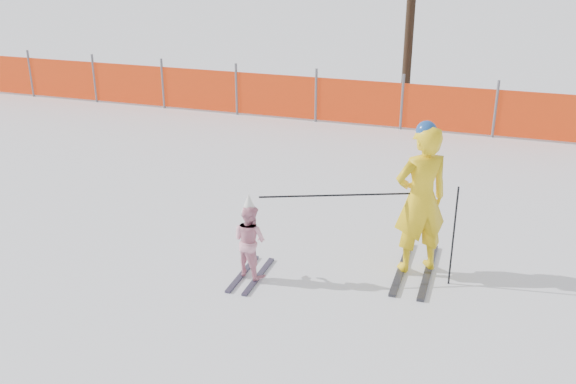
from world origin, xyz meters
name	(u,v)px	position (x,y,z in m)	size (l,w,h in m)	color
ground	(276,278)	(0.00, 0.00, 0.00)	(120.00, 120.00, 0.00)	white
adult	(421,199)	(1.66, 0.76, 1.01)	(0.84, 1.51, 2.03)	black
child	(250,240)	(-0.33, -0.05, 0.52)	(0.57, 0.99, 1.14)	black
ski_poles	(383,212)	(1.26, 0.44, 0.92)	(2.34, 0.74, 1.31)	black
safety_fence	(230,92)	(-3.76, 7.32, 0.56)	(15.84, 0.06, 1.25)	#595960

